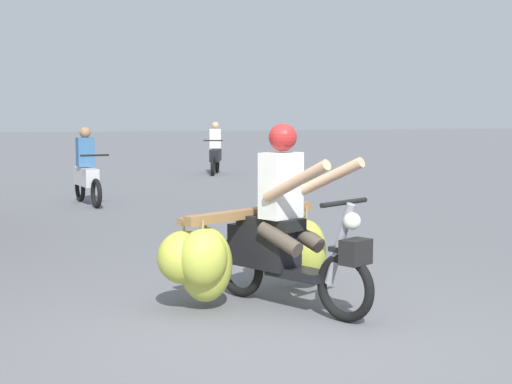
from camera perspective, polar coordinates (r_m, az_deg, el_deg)
name	(u,v)px	position (r m, az deg, el deg)	size (l,w,h in m)	color
ground_plane	(271,341)	(5.72, 1.12, -11.02)	(120.00, 120.00, 0.00)	slate
motorbike_main_loaded	(252,246)	(6.63, -0.31, -4.02)	(1.80, 1.80, 1.58)	black
motorbike_distant_ahead_left	(215,153)	(20.64, -3.04, 2.93)	(0.71, 1.55, 1.40)	black
motorbike_distant_ahead_right	(86,173)	(14.15, -12.51, 1.38)	(0.57, 1.61, 1.40)	black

